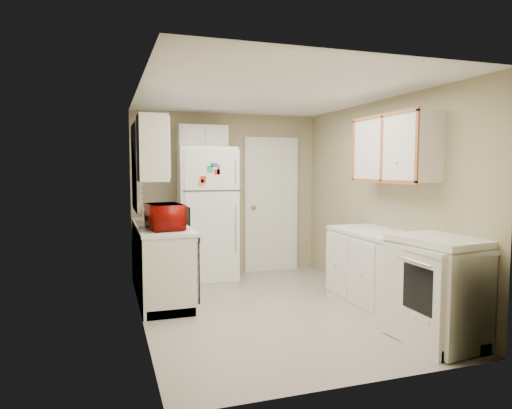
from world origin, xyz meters
name	(u,v)px	position (x,y,z in m)	size (l,w,h in m)	color
floor	(270,309)	(0.00, 0.00, 0.00)	(3.80, 3.80, 0.00)	#B6ADA0
ceiling	(270,94)	(0.00, 0.00, 2.40)	(3.80, 3.80, 0.00)	white
wall_left	(140,207)	(-1.40, 0.00, 1.20)	(3.80, 3.80, 0.00)	tan
wall_right	(379,201)	(1.40, 0.00, 1.20)	(3.80, 3.80, 0.00)	tan
wall_back	(227,194)	(0.00, 1.90, 1.20)	(2.80, 2.80, 0.00)	tan
wall_front	(361,223)	(0.00, -1.90, 1.20)	(2.80, 2.80, 0.00)	tan
left_counter	(161,261)	(-1.10, 0.90, 0.45)	(0.60, 1.80, 0.90)	silver
dishwasher	(194,266)	(-0.81, 0.30, 0.49)	(0.03, 0.58, 0.72)	black
sink	(159,226)	(-1.10, 1.05, 0.86)	(0.54, 0.74, 0.16)	gray
microwave	(165,216)	(-1.10, 0.44, 1.05)	(0.29, 0.52, 0.35)	#A00B04
soap_bottle	(152,212)	(-1.14, 1.54, 1.00)	(0.09, 0.09, 0.19)	white
window_blinds	(137,167)	(-1.36, 1.05, 1.60)	(0.10, 0.98, 1.08)	silver
upper_cabinet_left	(152,148)	(-1.25, 0.22, 1.80)	(0.30, 0.45, 0.70)	silver
refrigerator	(207,214)	(-0.39, 1.55, 0.94)	(0.77, 0.75, 1.88)	white
cabinet_over_fridge	(202,139)	(-0.40, 1.75, 2.00)	(0.70, 0.30, 0.40)	silver
interior_door	(271,205)	(0.70, 1.86, 1.02)	(0.86, 0.06, 2.08)	white
right_counter	(397,279)	(1.10, -0.80, 0.45)	(0.60, 2.00, 0.90)	silver
stove	(440,289)	(1.15, -1.39, 0.49)	(0.65, 0.81, 0.98)	white
upper_cabinet_right	(395,149)	(1.25, -0.50, 1.80)	(0.30, 1.20, 0.70)	silver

